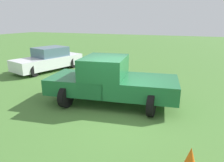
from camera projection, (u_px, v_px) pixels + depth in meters
name	position (u px, v px, depth m)	size (l,w,h in m)	color
ground_plane	(116.00, 112.00, 7.29)	(80.00, 80.00, 0.00)	#477533
pickup_truck	(109.00, 79.00, 7.91)	(2.90, 5.18, 1.83)	black
sedan_near	(49.00, 60.00, 13.30)	(4.80, 2.92, 1.49)	black
traffic_cone	(190.00, 158.00, 4.43)	(0.32, 0.32, 0.55)	orange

